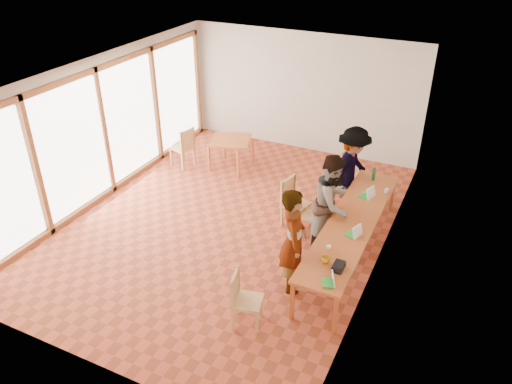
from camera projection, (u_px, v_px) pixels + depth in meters
ground at (229, 222)px, 10.10m from camera, size 8.00×8.00×0.00m
wall_back at (303, 93)px, 12.48m from camera, size 6.00×0.10×3.00m
wall_front at (75, 280)px, 6.22m from camera, size 6.00×0.10×3.00m
wall_right at (387, 189)px, 8.23m from camera, size 0.10×8.00×3.00m
window_wall at (103, 129)px, 10.46m from camera, size 0.10×8.00×3.00m
ceiling at (225, 75)px, 8.60m from camera, size 6.00×8.00×0.04m
communal_table at (352, 223)px, 8.77m from camera, size 0.80×4.00×0.75m
side_table at (231, 143)px, 11.86m from camera, size 0.90×0.90×0.75m
chair_near at (241, 294)px, 7.39m from camera, size 0.51×0.51×0.48m
chair_mid at (301, 209)px, 9.50m from camera, size 0.45×0.45×0.46m
chair_far at (292, 197)px, 9.77m from camera, size 0.55×0.55×0.52m
chair_empty at (348, 164)px, 11.15m from camera, size 0.46×0.46×0.47m
chair_spare at (185, 144)px, 11.96m from camera, size 0.56×0.56×0.53m
person_near at (293, 241)px, 7.94m from camera, size 0.66×0.79×1.84m
person_mid at (333, 203)px, 8.92m from camera, size 0.83×1.00×1.87m
person_far at (352, 170)px, 10.06m from camera, size 0.84×1.27×1.84m
laptop_near at (330, 281)px, 7.27m from camera, size 0.26×0.27×0.18m
laptop_mid at (355, 233)px, 8.34m from camera, size 0.28×0.30×0.21m
laptop_far at (368, 194)px, 9.44m from camera, size 0.30×0.31×0.22m
yellow_mug at (326, 260)px, 7.71m from camera, size 0.14×0.14×0.10m
green_bottle at (374, 174)px, 9.99m from camera, size 0.07×0.07×0.28m
clear_glass at (387, 191)px, 9.59m from camera, size 0.07×0.07×0.09m
condiment_cup at (329, 247)px, 8.02m from camera, size 0.08×0.08×0.06m
pink_phone at (339, 210)px, 9.05m from camera, size 0.05×0.10×0.01m
black_pouch at (339, 267)px, 7.57m from camera, size 0.16×0.26×0.09m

